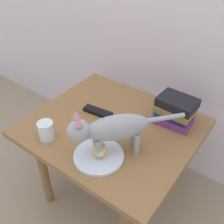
{
  "coord_description": "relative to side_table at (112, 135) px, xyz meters",
  "views": [
    {
      "loc": [
        0.57,
        -0.77,
        1.33
      ],
      "look_at": [
        0.0,
        0.0,
        0.59
      ],
      "focal_mm": 42.63,
      "sensor_mm": 36.0,
      "label": 1
    }
  ],
  "objects": [
    {
      "name": "ground_plane",
      "position": [
        0.0,
        0.0,
        -0.45
      ],
      "size": [
        6.0,
        6.0,
        0.0
      ],
      "primitive_type": "plane",
      "color": "gray"
    },
    {
      "name": "side_table",
      "position": [
        0.0,
        0.0,
        0.0
      ],
      "size": [
        0.77,
        0.68,
        0.51
      ],
      "color": "olive",
      "rests_on": "ground"
    },
    {
      "name": "plate",
      "position": [
        0.08,
        -0.2,
        0.07
      ],
      "size": [
        0.21,
        0.21,
        0.01
      ],
      "primitive_type": "cylinder",
      "color": "silver",
      "rests_on": "side_table"
    },
    {
      "name": "bread_roll",
      "position": [
        0.08,
        -0.19,
        0.1
      ],
      "size": [
        0.1,
        0.1,
        0.05
      ],
      "primitive_type": "ellipsoid",
      "rotation": [
        0.0,
        0.0,
        2.42
      ],
      "color": "#E0BC7A",
      "rests_on": "plate"
    },
    {
      "name": "cat",
      "position": [
        0.1,
        -0.15,
        0.2
      ],
      "size": [
        0.33,
        0.38,
        0.23
      ],
      "color": "#99999E",
      "rests_on": "side_table"
    },
    {
      "name": "book_stack",
      "position": [
        0.22,
        0.2,
        0.13
      ],
      "size": [
        0.19,
        0.15,
        0.13
      ],
      "color": "#72337A",
      "rests_on": "side_table"
    },
    {
      "name": "candle_jar",
      "position": [
        -0.18,
        -0.24,
        0.1
      ],
      "size": [
        0.07,
        0.07,
        0.08
      ],
      "color": "silver",
      "rests_on": "side_table"
    },
    {
      "name": "tv_remote",
      "position": [
        -0.11,
        0.03,
        0.07
      ],
      "size": [
        0.15,
        0.06,
        0.02
      ],
      "primitive_type": "cube",
      "rotation": [
        0.0,
        0.0,
        0.12
      ],
      "color": "black",
      "rests_on": "side_table"
    }
  ]
}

